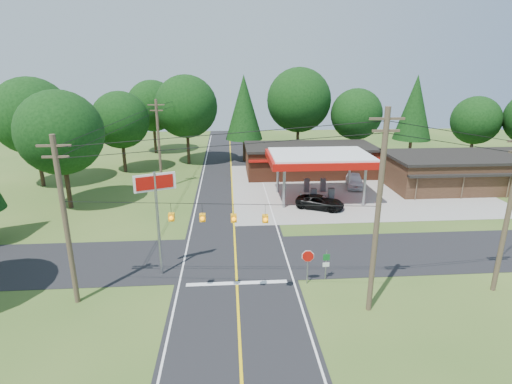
{
  "coord_description": "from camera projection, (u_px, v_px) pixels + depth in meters",
  "views": [
    {
      "loc": [
        -0.39,
        -26.36,
        13.39
      ],
      "look_at": [
        2.0,
        7.0,
        2.8
      ],
      "focal_mm": 28.0,
      "sensor_mm": 36.0,
      "label": 1
    }
  ],
  "objects": [
    {
      "name": "gas_canopy",
      "position": [
        320.0,
        159.0,
        40.82
      ],
      "size": [
        10.6,
        7.4,
        4.88
      ],
      "color": "gray",
      "rests_on": "ground"
    },
    {
      "name": "octagonal_stop_sign",
      "position": [
        308.0,
        259.0,
        25.17
      ],
      "size": [
        0.82,
        0.15,
        2.37
      ],
      "color": "gray",
      "rests_on": "ground"
    },
    {
      "name": "big_stop_sign",
      "position": [
        156.0,
        200.0,
        25.28
      ],
      "size": [
        2.48,
        1.05,
        7.1
      ],
      "color": "gray",
      "rests_on": "ground"
    },
    {
      "name": "main_highway",
      "position": [
        236.0,
        258.0,
        29.13
      ],
      "size": [
        8.0,
        120.0,
        0.02
      ],
      "primitive_type": "cube",
      "color": "black",
      "rests_on": "ground"
    },
    {
      "name": "strip_building",
      "position": [
        477.0,
        171.0,
        45.65
      ],
      "size": [
        20.4,
        8.75,
        3.8
      ],
      "color": "#392317",
      "rests_on": "ground"
    },
    {
      "name": "utility_pole_near_right",
      "position": [
        378.0,
        212.0,
        21.19
      ],
      "size": [
        1.8,
        0.3,
        11.5
      ],
      "color": "#473828",
      "rests_on": "ground"
    },
    {
      "name": "route_sign_post",
      "position": [
        326.0,
        262.0,
        25.8
      ],
      "size": [
        0.43,
        0.09,
        2.12
      ],
      "color": "gray",
      "rests_on": "ground"
    },
    {
      "name": "cross_road",
      "position": [
        236.0,
        258.0,
        29.13
      ],
      "size": [
        70.0,
        7.0,
        0.02
      ],
      "primitive_type": "cube",
      "color": "black",
      "rests_on": "ground"
    },
    {
      "name": "sedan_car",
      "position": [
        355.0,
        180.0,
        46.03
      ],
      "size": [
        5.42,
        5.42,
        1.55
      ],
      "primitive_type": "imported",
      "rotation": [
        0.0,
        0.0,
        -0.22
      ],
      "color": "white",
      "rests_on": "ground"
    },
    {
      "name": "lane_center_yellow",
      "position": [
        236.0,
        258.0,
        29.13
      ],
      "size": [
        0.15,
        110.0,
        0.0
      ],
      "primitive_type": "cube",
      "color": "yellow",
      "rests_on": "main_highway"
    },
    {
      "name": "convenience_store",
      "position": [
        309.0,
        160.0,
        51.09
      ],
      "size": [
        16.4,
        7.55,
        3.8
      ],
      "color": "#602D1B",
      "rests_on": "ground"
    },
    {
      "name": "utility_pole_far_left",
      "position": [
        159.0,
        143.0,
        44.14
      ],
      "size": [
        1.8,
        0.3,
        10.0
      ],
      "color": "#473828",
      "rests_on": "ground"
    },
    {
      "name": "utility_pole_near_left",
      "position": [
        65.0,
        220.0,
        22.17
      ],
      "size": [
        1.8,
        0.3,
        10.0
      ],
      "color": "#473828",
      "rests_on": "ground"
    },
    {
      "name": "overhead_beacons",
      "position": [
        218.0,
        205.0,
        21.49
      ],
      "size": [
        17.04,
        2.04,
        1.03
      ],
      "color": "black",
      "rests_on": "ground"
    },
    {
      "name": "treeline_backdrop",
      "position": [
        237.0,
        115.0,
        49.76
      ],
      "size": [
        70.27,
        51.59,
        13.3
      ],
      "color": "#332316",
      "rests_on": "ground"
    },
    {
      "name": "utility_pole_right_b",
      "position": [
        509.0,
        212.0,
        23.42
      ],
      "size": [
        1.8,
        0.3,
        10.0
      ],
      "color": "#473828",
      "rests_on": "ground"
    },
    {
      "name": "ground",
      "position": [
        236.0,
        258.0,
        29.14
      ],
      "size": [
        120.0,
        120.0,
        0.0
      ],
      "primitive_type": "plane",
      "color": "#33531D",
      "rests_on": "ground"
    },
    {
      "name": "utility_pole_north",
      "position": [
        187.0,
        126.0,
        60.54
      ],
      "size": [
        0.3,
        0.3,
        9.5
      ],
      "color": "#473828",
      "rests_on": "ground"
    },
    {
      "name": "suv_car",
      "position": [
        320.0,
        202.0,
        39.03
      ],
      "size": [
        6.22,
        6.22,
        1.3
      ],
      "primitive_type": "imported",
      "rotation": [
        0.0,
        0.0,
        1.13
      ],
      "color": "black",
      "rests_on": "ground"
    }
  ]
}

